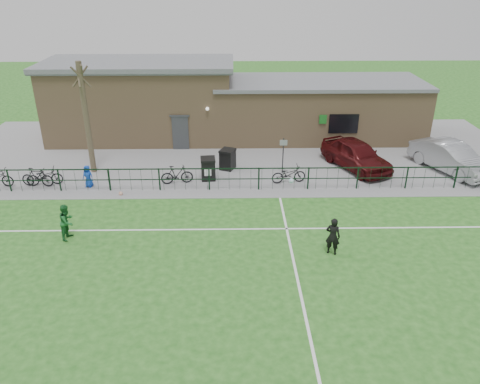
{
  "coord_description": "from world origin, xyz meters",
  "views": [
    {
      "loc": [
        -0.32,
        -13.51,
        10.12
      ],
      "look_at": [
        0.0,
        5.0,
        1.3
      ],
      "focal_mm": 35.0,
      "sensor_mm": 36.0,
      "label": 1
    }
  ],
  "objects_px": {
    "bicycle_e": "(289,174)",
    "car_maroon": "(356,154)",
    "wheelie_bin_left": "(208,169)",
    "bicycle_c": "(45,177)",
    "outfield_player": "(67,222)",
    "ball_ground": "(121,193)",
    "bicycle_d": "(177,175)",
    "bicycle_b": "(37,177)",
    "bare_tree": "(87,119)",
    "spectator_child": "(88,176)",
    "car_silver": "(451,157)",
    "sign_post": "(283,156)",
    "wheelie_bin_right": "(228,160)"
  },
  "relations": [
    {
      "from": "bicycle_d",
      "to": "ball_ground",
      "type": "relative_size",
      "value": 8.53
    },
    {
      "from": "wheelie_bin_right",
      "to": "car_silver",
      "type": "height_order",
      "value": "car_silver"
    },
    {
      "from": "bicycle_c",
      "to": "bicycle_d",
      "type": "bearing_deg",
      "value": -99.9
    },
    {
      "from": "car_silver",
      "to": "bicycle_d",
      "type": "xyz_separation_m",
      "value": [
        -14.87,
        -1.46,
        -0.29
      ]
    },
    {
      "from": "wheelie_bin_left",
      "to": "bicycle_c",
      "type": "relative_size",
      "value": 0.61
    },
    {
      "from": "bicycle_c",
      "to": "bicycle_d",
      "type": "distance_m",
      "value": 6.81
    },
    {
      "from": "car_silver",
      "to": "bicycle_b",
      "type": "bearing_deg",
      "value": 159.78
    },
    {
      "from": "car_silver",
      "to": "spectator_child",
      "type": "height_order",
      "value": "car_silver"
    },
    {
      "from": "car_silver",
      "to": "ball_ground",
      "type": "height_order",
      "value": "car_silver"
    },
    {
      "from": "wheelie_bin_left",
      "to": "spectator_child",
      "type": "xyz_separation_m",
      "value": [
        -6.1,
        -0.88,
        0.03
      ]
    },
    {
      "from": "sign_post",
      "to": "wheelie_bin_left",
      "type": "bearing_deg",
      "value": -169.59
    },
    {
      "from": "ball_ground",
      "to": "bicycle_b",
      "type": "bearing_deg",
      "value": 165.9
    },
    {
      "from": "bicycle_e",
      "to": "spectator_child",
      "type": "bearing_deg",
      "value": 82.5
    },
    {
      "from": "outfield_player",
      "to": "wheelie_bin_right",
      "type": "bearing_deg",
      "value": -30.69
    },
    {
      "from": "bicycle_d",
      "to": "outfield_player",
      "type": "xyz_separation_m",
      "value": [
        -3.93,
        -5.37,
        0.25
      ]
    },
    {
      "from": "car_maroon",
      "to": "bicycle_d",
      "type": "relative_size",
      "value": 2.83
    },
    {
      "from": "car_silver",
      "to": "bicycle_d",
      "type": "distance_m",
      "value": 14.95
    },
    {
      "from": "car_maroon",
      "to": "bicycle_d",
      "type": "distance_m",
      "value": 9.97
    },
    {
      "from": "bicycle_e",
      "to": "sign_post",
      "type": "bearing_deg",
      "value": -0.94
    },
    {
      "from": "sign_post",
      "to": "ball_ground",
      "type": "distance_m",
      "value": 8.74
    },
    {
      "from": "wheelie_bin_left",
      "to": "sign_post",
      "type": "relative_size",
      "value": 0.55
    },
    {
      "from": "sign_post",
      "to": "bicycle_d",
      "type": "height_order",
      "value": "sign_post"
    },
    {
      "from": "sign_post",
      "to": "bicycle_b",
      "type": "distance_m",
      "value": 12.84
    },
    {
      "from": "bicycle_c",
      "to": "outfield_player",
      "type": "bearing_deg",
      "value": -162.01
    },
    {
      "from": "bicycle_d",
      "to": "bare_tree",
      "type": "bearing_deg",
      "value": 60.42
    },
    {
      "from": "outfield_player",
      "to": "wheelie_bin_left",
      "type": "bearing_deg",
      "value": -31.81
    },
    {
      "from": "car_silver",
      "to": "bicycle_d",
      "type": "bearing_deg",
      "value": 161.04
    },
    {
      "from": "spectator_child",
      "to": "bicycle_b",
      "type": "bearing_deg",
      "value": -170.16
    },
    {
      "from": "wheelie_bin_left",
      "to": "car_maroon",
      "type": "height_order",
      "value": "car_maroon"
    },
    {
      "from": "car_maroon",
      "to": "ball_ground",
      "type": "height_order",
      "value": "car_maroon"
    },
    {
      "from": "bare_tree",
      "to": "car_silver",
      "type": "bearing_deg",
      "value": -0.72
    },
    {
      "from": "bare_tree",
      "to": "car_maroon",
      "type": "bearing_deg",
      "value": 0.97
    },
    {
      "from": "bicycle_e",
      "to": "bicycle_b",
      "type": "bearing_deg",
      "value": 81.72
    },
    {
      "from": "wheelie_bin_left",
      "to": "wheelie_bin_right",
      "type": "relative_size",
      "value": 1.03
    },
    {
      "from": "car_silver",
      "to": "wheelie_bin_right",
      "type": "bearing_deg",
      "value": 153.13
    },
    {
      "from": "bare_tree",
      "to": "bicycle_b",
      "type": "height_order",
      "value": "bare_tree"
    },
    {
      "from": "bare_tree",
      "to": "bicycle_e",
      "type": "bearing_deg",
      "value": -9.08
    },
    {
      "from": "wheelie_bin_right",
      "to": "ball_ground",
      "type": "relative_size",
      "value": 5.42
    },
    {
      "from": "bicycle_e",
      "to": "outfield_player",
      "type": "relative_size",
      "value": 1.18
    },
    {
      "from": "wheelie_bin_right",
      "to": "car_silver",
      "type": "distance_m",
      "value": 12.27
    },
    {
      "from": "bare_tree",
      "to": "car_silver",
      "type": "relative_size",
      "value": 1.24
    },
    {
      "from": "spectator_child",
      "to": "ball_ground",
      "type": "distance_m",
      "value": 2.17
    },
    {
      "from": "bare_tree",
      "to": "bicycle_e",
      "type": "relative_size",
      "value": 3.32
    },
    {
      "from": "wheelie_bin_left",
      "to": "bicycle_e",
      "type": "xyz_separation_m",
      "value": [
        4.22,
        -0.55,
        -0.07
      ]
    },
    {
      "from": "bicycle_d",
      "to": "car_maroon",
      "type": "bearing_deg",
      "value": -88.58
    },
    {
      "from": "bicycle_e",
      "to": "spectator_child",
      "type": "xyz_separation_m",
      "value": [
        -10.31,
        -0.33,
        0.1
      ]
    },
    {
      "from": "wheelie_bin_left",
      "to": "car_maroon",
      "type": "relative_size",
      "value": 0.23
    },
    {
      "from": "outfield_player",
      "to": "ball_ground",
      "type": "height_order",
      "value": "outfield_player"
    },
    {
      "from": "bicycle_e",
      "to": "car_maroon",
      "type": "bearing_deg",
      "value": -73.2
    },
    {
      "from": "bicycle_b",
      "to": "bare_tree",
      "type": "bearing_deg",
      "value": -43.91
    }
  ]
}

